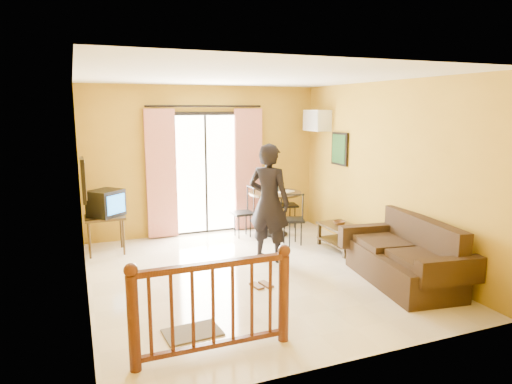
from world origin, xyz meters
name	(u,v)px	position (x,y,z in m)	size (l,w,h in m)	color
ground	(253,274)	(0.00, 0.00, 0.00)	(5.00, 5.00, 0.00)	beige
room_shell	(252,158)	(0.00, 0.00, 1.70)	(5.00, 5.00, 5.00)	white
balcony_door	(206,172)	(0.00, 2.43, 1.19)	(2.25, 0.14, 2.46)	black
tv_table	(105,221)	(-1.90, 1.85, 0.55)	(0.63, 0.53, 0.63)	black
television	(106,203)	(-1.87, 1.84, 0.85)	(0.65, 0.65, 0.44)	black
picture_left	(83,180)	(-2.22, -0.20, 1.55)	(0.05, 0.42, 0.52)	black
dining_table	(275,201)	(1.17, 1.83, 0.66)	(1.00, 1.00, 0.83)	black
water_jug	(275,185)	(1.17, 1.85, 0.95)	(0.13, 0.13, 0.25)	blue
serving_tray	(286,192)	(1.36, 1.73, 0.84)	(0.28, 0.18, 0.02)	beige
dining_chairs	(274,235)	(1.13, 1.77, 0.00)	(1.53, 1.63, 0.95)	black
air_conditioner	(317,120)	(2.09, 1.95, 2.15)	(0.31, 0.60, 0.40)	white
botanical_print	(339,149)	(2.22, 1.30, 1.65)	(0.05, 0.50, 0.60)	black
coffee_table	(342,234)	(1.85, 0.54, 0.28)	(0.52, 0.93, 0.41)	black
bowl	(339,223)	(1.85, 0.64, 0.44)	(0.20, 0.20, 0.06)	#51331B
sofa	(406,259)	(1.86, -1.06, 0.33)	(1.10, 1.98, 0.90)	#2F1F12
standing_person	(269,203)	(0.48, 0.52, 0.93)	(0.68, 0.44, 1.86)	black
stair_balustrade	(213,300)	(-1.15, -1.90, 0.56)	(1.63, 0.13, 1.04)	#471E0F
doormat	(192,332)	(-1.24, -1.40, 0.01)	(0.60, 0.40, 0.02)	#595147
sandals	(261,285)	(-0.05, -0.46, 0.01)	(0.28, 0.26, 0.03)	#51331B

